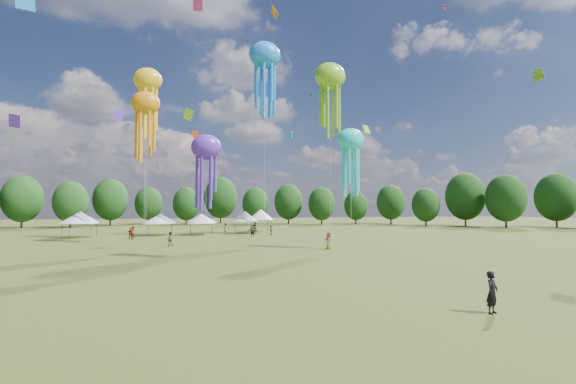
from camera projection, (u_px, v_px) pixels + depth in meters
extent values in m
plane|color=#384416|center=(301.00, 321.00, 16.73)|extent=(300.00, 300.00, 0.00)
imported|color=black|center=(492.00, 292.00, 17.86)|extent=(0.82, 0.71, 1.89)
imported|color=gray|center=(170.00, 239.00, 47.74)|extent=(0.87, 0.70, 1.74)
imported|color=gray|center=(226.00, 228.00, 74.97)|extent=(0.80, 0.97, 1.70)
imported|color=gray|center=(271.00, 230.00, 67.21)|extent=(0.65, 0.81, 1.59)
imported|color=gray|center=(255.00, 230.00, 68.84)|extent=(1.09, 0.63, 1.67)
imported|color=gray|center=(130.00, 233.00, 59.06)|extent=(0.98, 0.45, 1.63)
imported|color=gray|center=(252.00, 231.00, 63.01)|extent=(1.74, 1.20, 1.80)
imported|color=gray|center=(133.00, 233.00, 57.97)|extent=(0.72, 0.82, 1.90)
imported|color=gray|center=(329.00, 241.00, 45.18)|extent=(1.06, 1.05, 1.85)
cylinder|color=#47474C|center=(61.00, 232.00, 59.38)|extent=(0.08, 0.08, 2.14)
cylinder|color=#47474C|center=(69.00, 230.00, 63.27)|extent=(0.08, 0.08, 2.14)
cylinder|color=#47474C|center=(91.00, 231.00, 60.38)|extent=(0.08, 0.08, 2.14)
cylinder|color=#47474C|center=(97.00, 230.00, 64.27)|extent=(0.08, 0.08, 2.14)
cube|color=white|center=(80.00, 223.00, 61.87)|extent=(4.42, 4.42, 0.10)
cone|color=white|center=(80.00, 217.00, 61.90)|extent=(5.75, 5.75, 1.84)
cylinder|color=#47474C|center=(147.00, 230.00, 64.83)|extent=(0.08, 0.08, 1.90)
cylinder|color=#47474C|center=(149.00, 229.00, 68.55)|extent=(0.08, 0.08, 1.90)
cylinder|color=#47474C|center=(171.00, 230.00, 65.79)|extent=(0.08, 0.08, 1.90)
cylinder|color=#47474C|center=(172.00, 229.00, 69.50)|extent=(0.08, 0.08, 1.90)
cube|color=white|center=(160.00, 223.00, 67.20)|extent=(4.24, 4.24, 0.10)
cone|color=white|center=(160.00, 218.00, 67.24)|extent=(5.51, 5.51, 1.63)
cylinder|color=#47474C|center=(190.00, 230.00, 66.29)|extent=(0.08, 0.08, 1.87)
cylinder|color=#47474C|center=(190.00, 229.00, 69.87)|extent=(0.08, 0.08, 1.87)
cylinder|color=#47474C|center=(213.00, 229.00, 67.21)|extent=(0.08, 0.08, 1.87)
cylinder|color=#47474C|center=(212.00, 228.00, 70.79)|extent=(0.08, 0.08, 1.87)
cube|color=white|center=(201.00, 223.00, 68.58)|extent=(4.10, 4.10, 0.10)
cone|color=white|center=(201.00, 218.00, 68.61)|extent=(5.33, 5.33, 1.61)
cylinder|color=#47474C|center=(237.00, 228.00, 69.39)|extent=(0.08, 0.08, 2.10)
cylinder|color=#47474C|center=(234.00, 227.00, 72.59)|extent=(0.08, 0.08, 2.10)
cylinder|color=#47474C|center=(255.00, 228.00, 70.21)|extent=(0.08, 0.08, 2.10)
cylinder|color=#47474C|center=(252.00, 227.00, 73.41)|extent=(0.08, 0.08, 2.10)
cube|color=white|center=(245.00, 221.00, 71.44)|extent=(3.71, 3.71, 0.10)
cone|color=white|center=(245.00, 216.00, 71.47)|extent=(4.82, 4.82, 1.80)
cylinder|color=#47474C|center=(254.00, 226.00, 73.88)|extent=(0.08, 0.08, 2.27)
cylinder|color=#47474C|center=(251.00, 226.00, 77.08)|extent=(0.08, 0.08, 2.27)
cylinder|color=#47474C|center=(271.00, 226.00, 74.70)|extent=(0.08, 0.08, 2.27)
cylinder|color=#47474C|center=(267.00, 225.00, 77.90)|extent=(0.08, 0.08, 2.27)
cube|color=white|center=(261.00, 220.00, 75.94)|extent=(3.70, 3.70, 0.10)
cone|color=white|center=(261.00, 214.00, 75.97)|extent=(4.81, 4.81, 1.94)
ellipsoid|color=orange|center=(146.00, 103.00, 51.36)|extent=(3.63, 2.54, 3.08)
cylinder|color=beige|center=(145.00, 173.00, 51.02)|extent=(0.03, 0.03, 18.22)
ellipsoid|color=#1B82F5|center=(265.00, 55.00, 62.18)|extent=(4.97, 3.48, 4.22)
cylinder|color=beige|center=(265.00, 146.00, 61.65)|extent=(0.03, 0.03, 28.59)
ellipsoid|color=#1BE1ED|center=(351.00, 139.00, 45.02)|extent=(3.05, 2.14, 2.60)
cylinder|color=beige|center=(351.00, 194.00, 44.79)|extent=(0.03, 0.03, 12.43)
ellipsoid|color=yellow|center=(148.00, 80.00, 58.06)|extent=(4.09, 2.86, 3.48)
cylinder|color=beige|center=(147.00, 159.00, 57.63)|extent=(0.03, 0.03, 23.38)
ellipsoid|color=#5D2BC3|center=(206.00, 147.00, 36.93)|extent=(2.80, 1.96, 2.38)
cylinder|color=beige|center=(206.00, 203.00, 36.74)|extent=(0.03, 0.03, 10.35)
ellipsoid|color=#81C01F|center=(330.00, 76.00, 66.47)|extent=(5.30, 3.71, 4.51)
cylinder|color=beige|center=(330.00, 155.00, 65.98)|extent=(0.03, 0.03, 26.68)
cube|color=#81C01F|center=(189.00, 114.00, 81.06)|extent=(2.27, 0.72, 2.58)
cube|color=#1B82F5|center=(311.00, 95.00, 78.34)|extent=(0.51, 0.89, 1.10)
cube|color=#F14783|center=(276.00, 143.00, 55.81)|extent=(0.46, 1.20, 1.34)
cube|color=#81C01F|center=(538.00, 75.00, 50.48)|extent=(0.67, 1.32, 1.72)
cube|color=#F14783|center=(198.00, 4.00, 58.52)|extent=(1.45, 1.23, 2.07)
cube|color=#5D2BC3|center=(118.00, 115.00, 81.38)|extent=(2.14, 0.90, 2.50)
cube|color=orange|center=(274.00, 13.00, 60.77)|extent=(0.86, 1.92, 2.00)
cube|color=#81C01F|center=(366.00, 129.00, 77.80)|extent=(1.53, 1.33, 1.81)
cube|color=#1BE1ED|center=(290.00, 135.00, 88.75)|extent=(0.54, 1.74, 1.89)
cube|color=#F14783|center=(444.00, 7.00, 54.33)|extent=(0.39, 0.71, 0.75)
cube|color=#5D2BC3|center=(14.00, 121.00, 66.13)|extent=(1.92, 0.89, 2.27)
cube|color=red|center=(196.00, 134.00, 68.40)|extent=(1.11, 0.47, 1.43)
cylinder|color=#38281C|center=(22.00, 220.00, 89.43)|extent=(0.44, 0.44, 3.41)
ellipsoid|color=#1A3F15|center=(22.00, 199.00, 89.61)|extent=(8.53, 8.53, 10.66)
cylinder|color=#38281C|center=(70.00, 221.00, 91.48)|extent=(0.44, 0.44, 3.07)
ellipsoid|color=#1A3F15|center=(71.00, 202.00, 91.64)|extent=(7.66, 7.66, 9.58)
cylinder|color=#38281C|center=(110.00, 219.00, 101.29)|extent=(0.44, 0.44, 3.43)
ellipsoid|color=#1A3F15|center=(111.00, 199.00, 101.47)|extent=(8.58, 8.58, 10.73)
cylinder|color=#38281C|center=(148.00, 219.00, 108.90)|extent=(0.44, 0.44, 2.95)
ellipsoid|color=#1A3F15|center=(149.00, 203.00, 109.05)|extent=(7.37, 7.37, 9.21)
cylinder|color=#38281C|center=(186.00, 219.00, 107.63)|extent=(0.44, 0.44, 2.89)
ellipsoid|color=#1A3F15|center=(186.00, 204.00, 107.78)|extent=(7.23, 7.23, 9.04)
cylinder|color=#38281C|center=(221.00, 217.00, 114.32)|extent=(0.44, 0.44, 3.84)
ellipsoid|color=#1A3F15|center=(221.00, 198.00, 114.52)|extent=(9.60, 9.60, 11.99)
cylinder|color=#38281C|center=(256.00, 219.00, 105.66)|extent=(0.44, 0.44, 2.84)
ellipsoid|color=#1A3F15|center=(256.00, 204.00, 105.81)|extent=(7.11, 7.11, 8.89)
cylinder|color=#38281C|center=(288.00, 218.00, 110.60)|extent=(0.44, 0.44, 3.16)
ellipsoid|color=#1A3F15|center=(288.00, 202.00, 110.77)|extent=(7.91, 7.91, 9.88)
cylinder|color=#38281C|center=(322.00, 219.00, 106.96)|extent=(0.44, 0.44, 2.88)
ellipsoid|color=#1A3F15|center=(322.00, 204.00, 107.12)|extent=(7.21, 7.21, 9.01)
cylinder|color=#38281C|center=(356.00, 219.00, 111.54)|extent=(0.44, 0.44, 2.63)
ellipsoid|color=#1A3F15|center=(356.00, 206.00, 111.68)|extent=(6.57, 6.57, 8.22)
cylinder|color=#38281C|center=(391.00, 218.00, 110.39)|extent=(0.44, 0.44, 3.13)
ellipsoid|color=#1A3F15|center=(391.00, 202.00, 110.55)|extent=(7.81, 7.81, 9.77)
cylinder|color=#38281C|center=(426.00, 220.00, 99.62)|extent=(0.44, 0.44, 2.72)
ellipsoid|color=#1A3F15|center=(426.00, 205.00, 99.77)|extent=(6.80, 6.80, 8.50)
cylinder|color=#38281C|center=(466.00, 218.00, 99.16)|extent=(0.44, 0.44, 3.81)
ellipsoid|color=#1A3F15|center=(465.00, 196.00, 99.36)|extent=(9.52, 9.52, 11.90)
cylinder|color=#38281C|center=(506.00, 220.00, 91.22)|extent=(0.44, 0.44, 3.51)
ellipsoid|color=#1A3F15|center=(506.00, 198.00, 91.41)|extent=(8.78, 8.78, 10.97)
cylinder|color=#38281C|center=(557.00, 219.00, 92.93)|extent=(0.44, 0.44, 3.64)
ellipsoid|color=#1A3F15|center=(556.00, 197.00, 93.12)|extent=(9.10, 9.10, 11.37)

